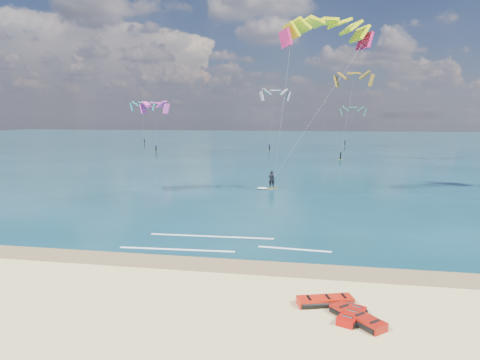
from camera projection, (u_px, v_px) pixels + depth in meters
name	position (u px, v px, depth m)	size (l,w,h in m)	color
ground	(277.00, 174.00, 59.17)	(320.00, 320.00, 0.00)	tan
wet_sand_strip	(214.00, 264.00, 23.16)	(320.00, 2.40, 0.01)	brown
sea	(297.00, 144.00, 121.46)	(320.00, 200.00, 0.04)	#0A3137
packed_kite_left	(325.00, 305.00, 18.23)	(2.57, 1.06, 0.39)	red
packed_kite_mid	(357.00, 321.00, 16.74)	(2.58, 1.07, 0.39)	#A2150B
packed_kite_right	(352.00, 319.00, 16.89)	(1.83, 0.99, 0.36)	red
kitesurfer_main	(298.00, 101.00, 42.38)	(12.68, 8.27, 18.12)	gold
shoreline_foam	(217.00, 243.00, 26.76)	(12.67, 3.68, 0.01)	white
distant_kites	(283.00, 125.00, 91.02)	(85.37, 39.78, 14.89)	#F648BC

